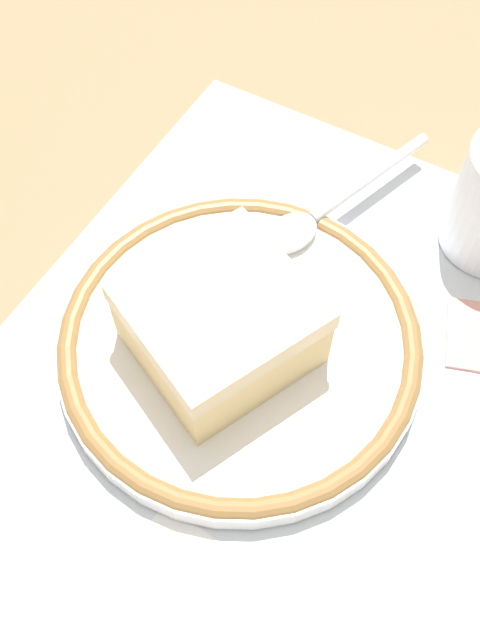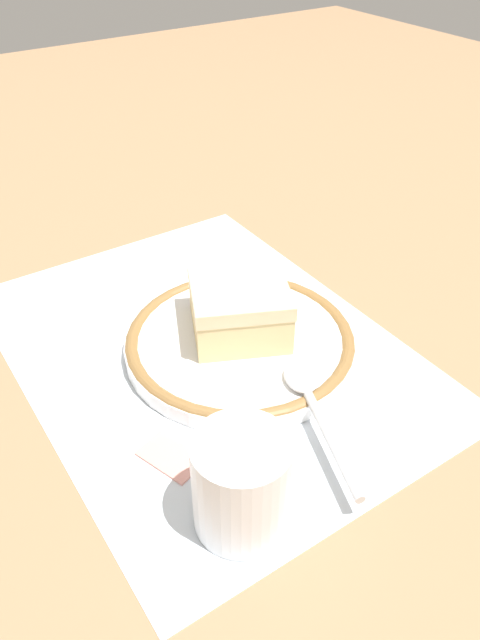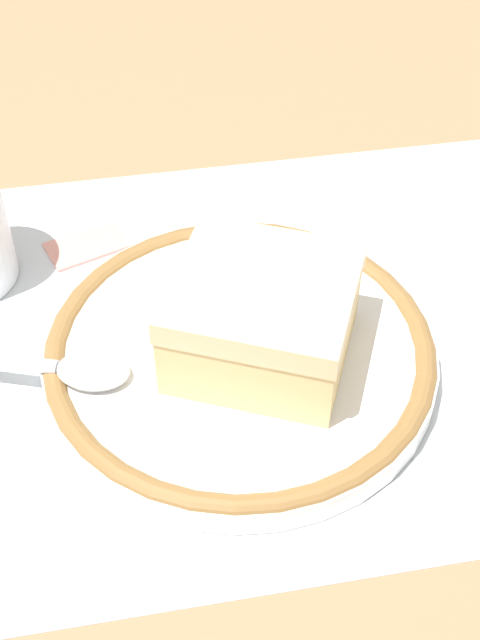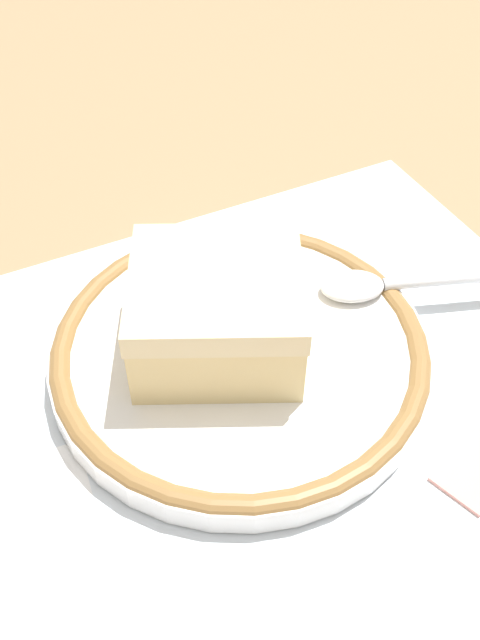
% 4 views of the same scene
% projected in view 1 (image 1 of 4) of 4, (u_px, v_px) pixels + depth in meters
% --- Properties ---
extents(ground_plane, '(2.40, 2.40, 0.00)m').
position_uv_depth(ground_plane, '(262.00, 397.00, 0.41)').
color(ground_plane, '#9E7551').
extents(placemat, '(0.44, 0.33, 0.00)m').
position_uv_depth(placemat, '(262.00, 397.00, 0.41)').
color(placemat, silver).
rests_on(placemat, ground_plane).
extents(plate, '(0.22, 0.22, 0.02)m').
position_uv_depth(plate, '(240.00, 342.00, 0.42)').
color(plate, white).
rests_on(plate, placemat).
extents(cake_slice, '(0.12, 0.12, 0.05)m').
position_uv_depth(cake_slice, '(220.00, 324.00, 0.39)').
color(cake_slice, beige).
rests_on(cake_slice, plate).
extents(spoon, '(0.15, 0.07, 0.01)m').
position_uv_depth(spoon, '(322.00, 210.00, 0.46)').
color(spoon, silver).
rests_on(spoon, plate).
extents(napkin, '(0.10, 0.11, 0.00)m').
position_uv_depth(napkin, '(192.00, 639.00, 0.34)').
color(napkin, white).
rests_on(napkin, placemat).
extents(sugar_packet, '(0.06, 0.04, 0.01)m').
position_uv_depth(sugar_packet, '(472.00, 333.00, 0.43)').
color(sugar_packet, '#E5998C').
rests_on(sugar_packet, placemat).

